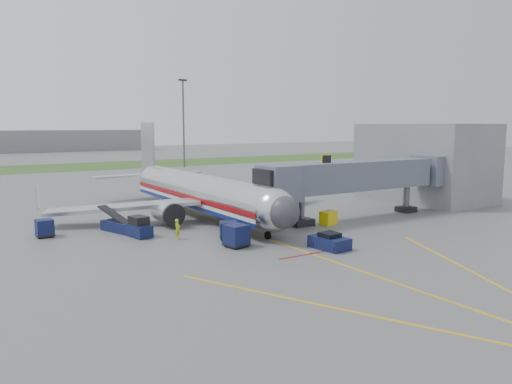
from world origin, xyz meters
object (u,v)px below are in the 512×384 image
baggage_tug (139,228)px  belt_loader (119,226)px  pushback_tug (329,242)px  airliner (200,192)px  ramp_worker (178,229)px

baggage_tug → belt_loader: belt_loader is taller
pushback_tug → baggage_tug: 16.84m
airliner → baggage_tug: airliner is taller
baggage_tug → belt_loader: (-0.85, 3.18, -0.27)m
baggage_tug → ramp_worker: size_ratio=1.60×
airliner → pushback_tug: airliner is taller
airliner → belt_loader: airliner is taller
airliner → ramp_worker: airliner is taller
ramp_worker → baggage_tug: bearing=94.8°
baggage_tug → belt_loader: size_ratio=0.61×
belt_loader → ramp_worker: size_ratio=2.64×
airliner → ramp_worker: bearing=-126.1°
pushback_tug → ramp_worker: 13.13m
airliner → baggage_tug: 11.32m
pushback_tug → airliner: bearing=96.9°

